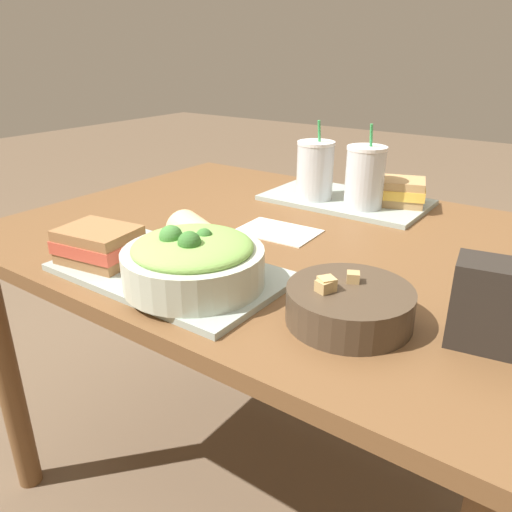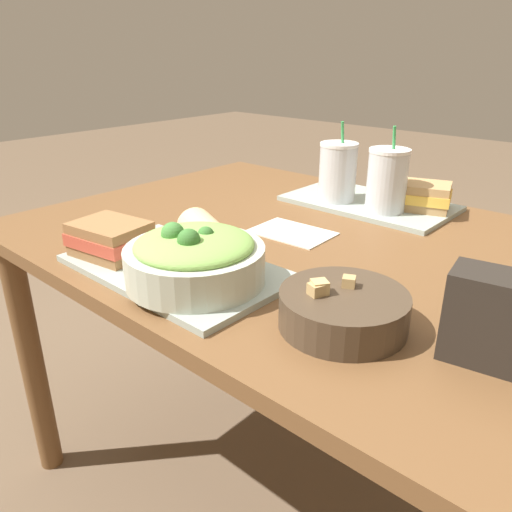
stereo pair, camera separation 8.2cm
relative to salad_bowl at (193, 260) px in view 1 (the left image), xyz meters
name	(u,v)px [view 1 (the left image)]	position (x,y,z in m)	size (l,w,h in m)	color
ground_plane	(275,477)	(-0.04, 0.32, -0.79)	(12.00, 12.00, 0.00)	brown
dining_table	(279,273)	(-0.04, 0.32, -0.16)	(1.21, 0.92, 0.73)	brown
tray_near	(170,272)	(-0.08, 0.02, -0.05)	(0.42, 0.25, 0.01)	#99A89E
tray_far	(346,200)	(-0.02, 0.62, -0.05)	(0.42, 0.25, 0.01)	#99A89E
salad_bowl	(193,260)	(0.00, 0.00, 0.00)	(0.24, 0.24, 0.11)	beige
soup_bowl	(349,304)	(0.26, 0.06, -0.03)	(0.19, 0.19, 0.07)	#473828
sandwich_near	(99,244)	(-0.21, -0.03, -0.01)	(0.16, 0.13, 0.06)	olive
baguette_near	(194,236)	(-0.09, 0.10, -0.01)	(0.13, 0.11, 0.07)	#DBBC84
sandwich_far	(393,191)	(0.09, 0.65, -0.01)	(0.18, 0.15, 0.06)	tan
drink_cup_dark	(315,172)	(-0.09, 0.57, 0.03)	(0.10, 0.10, 0.20)	silver
drink_cup_red	(365,179)	(0.05, 0.57, 0.03)	(0.10, 0.10, 0.20)	silver
chip_bag	(505,308)	(0.46, 0.11, 0.01)	(0.15, 0.09, 0.12)	#28231E
napkin_folded	(277,232)	(-0.04, 0.32, -0.05)	(0.18, 0.13, 0.00)	silver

